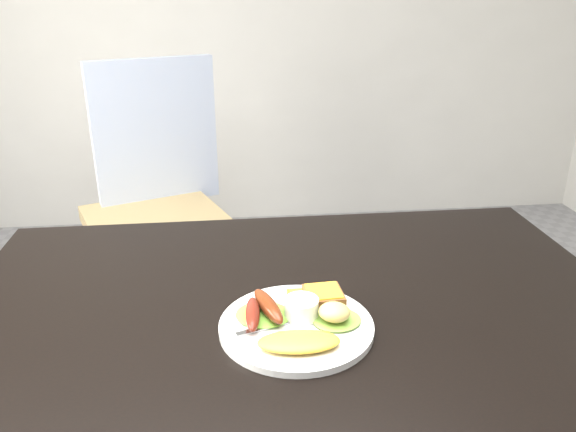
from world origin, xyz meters
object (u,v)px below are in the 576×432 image
object	(u,v)px
dining_chair	(157,223)
person	(274,218)
dining_table	(297,313)
plate	(296,326)

from	to	relation	value
dining_chair	person	world-z (taller)	person
dining_table	plate	xyz separation A→B (m)	(-0.01, -0.08, 0.03)
dining_chair	plate	distance (m)	1.29
dining_chair	plate	xyz separation A→B (m)	(0.37, -1.20, 0.31)
dining_table	dining_chair	bearing A→B (deg)	108.92
dining_chair	person	distance (m)	0.82
dining_table	plate	size ratio (longest dim) A/B	4.74
person	dining_chair	bearing A→B (deg)	-53.86
dining_table	plate	world-z (taller)	plate
dining_chair	person	xyz separation A→B (m)	(0.38, -0.67, 0.28)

